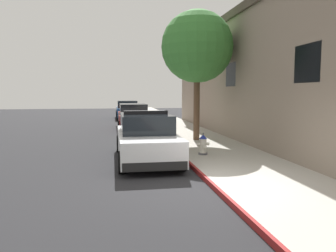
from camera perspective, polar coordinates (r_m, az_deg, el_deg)
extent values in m
cube|color=#232326|center=(17.72, -16.15, -2.15)|extent=(28.44, 60.00, 0.20)
cube|color=#ADA89E|center=(18.00, 3.17, -1.27)|extent=(3.09, 60.00, 0.13)
cube|color=maroon|center=(17.73, -1.84, -1.38)|extent=(0.08, 60.00, 0.13)
cube|color=gray|center=(16.94, 18.97, 7.36)|extent=(5.13, 22.08, 5.67)
cube|color=#473D33|center=(17.30, 19.32, 17.38)|extent=(5.37, 22.32, 0.36)
cube|color=black|center=(10.34, 22.99, 9.95)|extent=(0.06, 1.30, 1.10)
cube|color=black|center=(15.91, 10.85, 8.71)|extent=(0.06, 1.30, 1.10)
cube|color=black|center=(21.81, 5.16, 7.99)|extent=(0.06, 1.30, 1.10)
cube|color=white|center=(11.17, -3.78, -3.01)|extent=(1.84, 4.80, 0.76)
cube|color=black|center=(11.23, -3.88, 0.54)|extent=(1.64, 2.50, 0.60)
cube|color=black|center=(8.93, -2.26, -6.95)|extent=(1.76, 0.16, 0.24)
cube|color=black|center=(13.51, -4.76, -2.58)|extent=(1.76, 0.16, 0.24)
cylinder|color=black|center=(12.83, -8.36, -3.07)|extent=(0.22, 0.64, 0.64)
cylinder|color=black|center=(12.98, -0.73, -2.91)|extent=(0.22, 0.64, 0.64)
cylinder|color=black|center=(9.49, -7.94, -6.23)|extent=(0.22, 0.64, 0.64)
cylinder|color=black|center=(9.69, 2.34, -5.93)|extent=(0.22, 0.64, 0.64)
cube|color=black|center=(11.15, -3.86, 2.36)|extent=(1.48, 0.20, 0.12)
cube|color=red|center=(11.12, -5.66, 2.33)|extent=(0.44, 0.18, 0.11)
cube|color=#1E33E0|center=(11.19, -2.08, 2.38)|extent=(0.44, 0.18, 0.11)
cube|color=maroon|center=(21.13, -6.01, 1.16)|extent=(1.84, 4.80, 0.76)
cube|color=black|center=(21.24, -6.06, 3.02)|extent=(1.64, 2.50, 0.60)
cube|color=black|center=(18.83, -5.57, -0.20)|extent=(1.76, 0.16, 0.24)
cube|color=black|center=(23.48, -6.35, 0.99)|extent=(1.76, 0.16, 0.24)
cylinder|color=black|center=(22.81, -8.42, 0.82)|extent=(0.22, 0.64, 0.64)
cylinder|color=black|center=(22.91, -4.12, 0.89)|extent=(0.22, 0.64, 0.64)
cylinder|color=black|center=(19.43, -8.23, -0.05)|extent=(0.22, 0.64, 0.64)
cylinder|color=black|center=(19.54, -3.18, 0.04)|extent=(0.22, 0.64, 0.64)
cube|color=navy|center=(29.11, -7.05, 2.43)|extent=(1.84, 4.80, 0.76)
cube|color=black|center=(29.23, -7.08, 3.78)|extent=(1.64, 2.50, 0.60)
cube|color=black|center=(26.80, -6.83, 1.58)|extent=(1.76, 0.16, 0.24)
cube|color=black|center=(31.46, -7.23, 2.21)|extent=(1.76, 0.16, 0.24)
cylinder|color=black|center=(30.80, -8.78, 2.11)|extent=(0.22, 0.64, 0.64)
cylinder|color=black|center=(30.87, -5.58, 2.16)|extent=(0.22, 0.64, 0.64)
cylinder|color=black|center=(27.41, -8.69, 1.65)|extent=(0.22, 0.64, 0.64)
cylinder|color=black|center=(27.48, -5.10, 1.71)|extent=(0.22, 0.64, 0.64)
cylinder|color=#4C4C51|center=(11.64, 6.05, -4.76)|extent=(0.32, 0.32, 0.06)
cylinder|color=silver|center=(11.59, 6.06, -3.40)|extent=(0.24, 0.24, 0.50)
cone|color=navy|center=(11.54, 6.08, -1.83)|extent=(0.28, 0.28, 0.14)
cylinder|color=#4C4C51|center=(11.53, 6.09, -1.34)|extent=(0.05, 0.05, 0.06)
cylinder|color=silver|center=(11.53, 5.25, -3.13)|extent=(0.10, 0.10, 0.10)
cylinder|color=silver|center=(11.62, 6.88, -3.08)|extent=(0.10, 0.10, 0.10)
cylinder|color=silver|center=(11.42, 6.31, -3.49)|extent=(0.13, 0.12, 0.13)
cylinder|color=brown|center=(15.07, 4.95, 3.43)|extent=(0.28, 0.28, 3.07)
sphere|color=#387A33|center=(15.19, 5.05, 13.50)|extent=(3.22, 3.22, 3.22)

